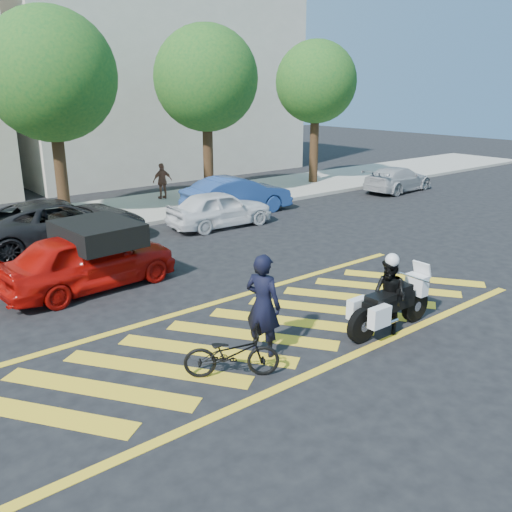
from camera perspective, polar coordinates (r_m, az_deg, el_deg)
ground at (r=11.60m, az=1.84°, el=-7.53°), size 90.00×90.00×0.00m
sidewalk at (r=21.65m, az=-19.36°, el=3.58°), size 60.00×5.00×0.15m
crosswalk at (r=11.57m, az=1.69°, el=-7.56°), size 12.33×4.00×0.01m
building_right at (r=33.03m, az=-10.65°, el=18.21°), size 16.00×8.00×11.00m
tree_center at (r=21.21m, az=-20.49°, el=16.95°), size 4.60×4.60×7.56m
tree_right at (r=24.15m, az=-5.09°, el=17.74°), size 4.40×4.40×7.41m
tree_far_right at (r=28.30m, az=6.42°, el=17.44°), size 4.00×4.00×7.10m
officer_bike at (r=10.14m, az=0.75°, el=-5.19°), size 0.69×0.84×1.99m
bicycle at (r=9.60m, az=-2.58°, el=-10.22°), size 1.71×1.43×0.88m
police_motorcycle at (r=11.52m, az=13.83°, el=-5.11°), size 2.40×0.77×1.06m
officer_moto at (r=11.43m, az=13.86°, el=-4.14°), size 0.62×0.78×1.58m
red_convertible at (r=14.15m, az=-17.22°, el=-0.39°), size 4.54×2.11×1.51m
parked_mid_left at (r=18.27m, az=-19.91°, el=3.29°), size 5.43×2.51×1.51m
parked_mid_right at (r=19.68m, az=-3.82°, el=4.99°), size 3.99×1.79×1.33m
parked_right at (r=21.83m, az=-2.01°, el=6.44°), size 4.59×1.99×1.47m
parked_far_right at (r=27.36m, az=14.73°, el=7.83°), size 4.20×1.94×1.19m
pedestrian_right at (r=24.28m, az=-9.82°, el=7.78°), size 0.93×0.42×1.55m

